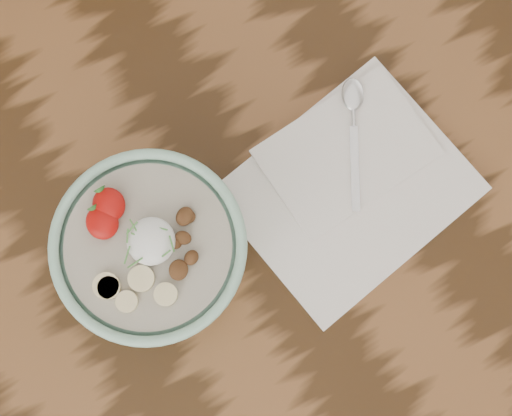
# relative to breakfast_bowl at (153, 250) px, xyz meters

# --- Properties ---
(table) EXTENTS (1.60, 0.90, 0.75)m
(table) POSITION_rel_breakfast_bowl_xyz_m (0.12, -0.05, -0.16)
(table) COLOR #341F0D
(table) RESTS_ON ground
(breakfast_bowl) EXTENTS (0.21, 0.21, 0.14)m
(breakfast_bowl) POSITION_rel_breakfast_bowl_xyz_m (0.00, 0.00, 0.00)
(breakfast_bowl) COLOR #94C8AE
(breakfast_bowl) RESTS_ON table
(napkin) EXTENTS (0.30, 0.25, 0.02)m
(napkin) POSITION_rel_breakfast_bowl_xyz_m (0.24, -0.04, -0.06)
(napkin) COLOR white
(napkin) RESTS_ON table
(spoon) EXTENTS (0.10, 0.15, 0.01)m
(spoon) POSITION_rel_breakfast_bowl_xyz_m (0.29, 0.03, -0.05)
(spoon) COLOR silver
(spoon) RESTS_ON napkin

